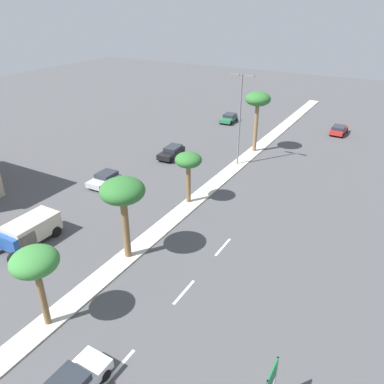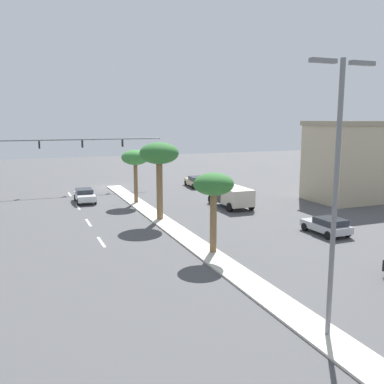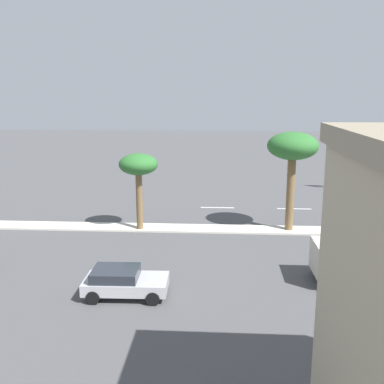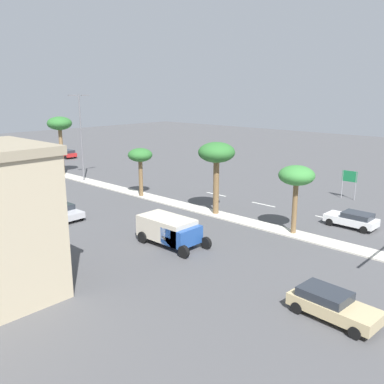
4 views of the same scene
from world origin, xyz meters
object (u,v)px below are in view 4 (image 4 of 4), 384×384
object	(u,v)px
sedan_white_outboard	(353,219)
sedan_black_trailing	(28,189)
directional_road_sign	(349,179)
palm_tree_far	(217,155)
sedan_red_inboard	(66,154)
sedan_tan_far	(332,304)
box_truck	(171,230)
street_lamp_trailing	(81,131)
palm_tree_trailing	(140,157)
palm_tree_rear	(60,126)
palm_tree_left	(296,177)
sedan_silver_right	(63,211)

from	to	relation	value
sedan_white_outboard	sedan_black_trailing	bearing A→B (deg)	113.68
directional_road_sign	palm_tree_far	world-z (taller)	palm_tree_far
sedan_white_outboard	sedan_red_inboard	bearing A→B (deg)	86.23
sedan_tan_far	box_truck	xyz separation A→B (m)	(1.70, 13.59, 0.42)
sedan_white_outboard	box_truck	xyz separation A→B (m)	(-13.48, 8.45, 0.45)
palm_tree_far	street_lamp_trailing	xyz separation A→B (m)	(-0.18, 22.06, 0.70)
palm_tree_trailing	sedan_black_trailing	world-z (taller)	palm_tree_trailing
directional_road_sign	palm_tree_rear	size ratio (longest dim) A/B	0.39
street_lamp_trailing	sedan_white_outboard	bearing A→B (deg)	-81.09
sedan_black_trailing	palm_tree_rear	bearing A→B (deg)	40.52
sedan_white_outboard	palm_tree_trailing	bearing A→B (deg)	104.23
palm_tree_left	palm_tree_rear	distance (m)	35.66
directional_road_sign	palm_tree_rear	xyz separation A→B (m)	(-14.21, 34.20, 4.61)
palm_tree_far	sedan_tan_far	distance (m)	19.76
sedan_black_trailing	sedan_tan_far	xyz separation A→B (m)	(-1.54, -36.25, 0.02)
palm_tree_far	box_truck	bearing A→B (deg)	-162.88
directional_road_sign	box_truck	bearing A→B (deg)	169.50
palm_tree_rear	sedan_silver_right	distance (m)	21.79
sedan_white_outboard	sedan_silver_right	size ratio (longest dim) A/B	1.08
sedan_white_outboard	sedan_black_trailing	xyz separation A→B (m)	(-13.64, 31.11, 0.00)
palm_tree_rear	sedan_tan_far	size ratio (longest dim) A/B	1.69
palm_tree_far	palm_tree_rear	world-z (taller)	palm_tree_rear
palm_tree_far	street_lamp_trailing	size ratio (longest dim) A/B	0.62
palm_tree_rear	street_lamp_trailing	size ratio (longest dim) A/B	0.73
palm_tree_far	sedan_white_outboard	bearing A→B (deg)	-65.63
sedan_white_outboard	sedan_red_inboard	world-z (taller)	sedan_red_inboard
sedan_white_outboard	street_lamp_trailing	bearing A→B (deg)	98.91
palm_tree_rear	sedan_silver_right	bearing A→B (deg)	-120.31
palm_tree_rear	sedan_tan_far	distance (m)	45.16
street_lamp_trailing	sedan_red_inboard	world-z (taller)	street_lamp_trailing
street_lamp_trailing	sedan_silver_right	bearing A→B (deg)	-129.32
directional_road_sign	street_lamp_trailing	bearing A→B (deg)	116.44
palm_tree_left	box_truck	bearing A→B (deg)	146.67
palm_tree_left	sedan_white_outboard	size ratio (longest dim) A/B	1.30
palm_tree_far	sedan_silver_right	bearing A→B (deg)	138.63
directional_road_sign	sedan_silver_right	distance (m)	29.60
directional_road_sign	box_truck	world-z (taller)	directional_road_sign
sedan_silver_right	sedan_tan_far	bearing A→B (deg)	-89.04
sedan_silver_right	palm_tree_far	bearing A→B (deg)	-41.37
sedan_tan_far	sedan_silver_right	bearing A→B (deg)	90.96
directional_road_sign	palm_tree_trailing	size ratio (longest dim) A/B	0.59
sedan_white_outboard	sedan_red_inboard	xyz separation A→B (m)	(3.42, 51.80, 0.01)
street_lamp_trailing	box_truck	bearing A→B (deg)	-108.58
palm_tree_far	sedan_red_inboard	xyz separation A→B (m)	(8.43, 40.74, -4.96)
directional_road_sign	sedan_silver_right	xyz separation A→B (m)	(-24.77, 16.14, -1.51)
palm_tree_left	sedan_red_inboard	bearing A→B (deg)	80.29
directional_road_sign	sedan_tan_far	xyz separation A→B (m)	(-24.34, -9.40, -1.47)
palm_tree_left	palm_tree_far	world-z (taller)	palm_tree_far
palm_tree_far	sedan_black_trailing	world-z (taller)	palm_tree_far
palm_tree_far	box_truck	xyz separation A→B (m)	(-8.47, -2.61, -4.53)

